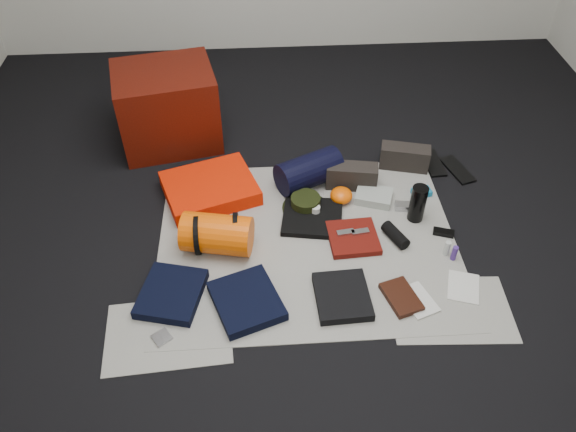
{
  "coord_description": "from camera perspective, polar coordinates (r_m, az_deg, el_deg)",
  "views": [
    {
      "loc": [
        -0.24,
        -2.1,
        2.2
      ],
      "look_at": [
        -0.1,
        0.1,
        0.1
      ],
      "focal_mm": 35.0,
      "sensor_mm": 36.0,
      "label": 1
    }
  ],
  "objects": [
    {
      "name": "key_cluster",
      "position": [
        2.71,
        -12.69,
        -11.94
      ],
      "size": [
        0.11,
        0.11,
        0.01
      ],
      "primitive_type": "cube",
      "rotation": [
        0.0,
        0.0,
        0.61
      ],
      "color": "#A7A7AC",
      "rests_on": "newspaper_mat"
    },
    {
      "name": "orange_stuff_sack",
      "position": [
        3.26,
        5.43,
        2.1
      ],
      "size": [
        0.14,
        0.14,
        0.08
      ],
      "primitive_type": "ellipsoid",
      "rotation": [
        0.0,
        0.0,
        -0.07
      ],
      "color": "#EE5403",
      "rests_on": "newspaper_mat"
    },
    {
      "name": "red_shirt",
      "position": [
        3.05,
        6.63,
        -2.22
      ],
      "size": [
        0.28,
        0.28,
        0.03
      ],
      "primitive_type": "cube",
      "rotation": [
        0.0,
        0.0,
        0.06
      ],
      "color": "#5A0F09",
      "rests_on": "newspaper_mat"
    },
    {
      "name": "floor",
      "position": [
        3.06,
        1.98,
        -2.72
      ],
      "size": [
        4.5,
        4.5,
        0.02
      ],
      "primitive_type": "cube",
      "color": "black",
      "rests_on": "ground"
    },
    {
      "name": "newspaper_sheet_front_left",
      "position": [
        2.73,
        -12.04,
        -11.56
      ],
      "size": [
        0.61,
        0.44,
        0.0
      ],
      "primitive_type": "cube",
      "rotation": [
        0.0,
        0.0,
        0.07
      ],
      "color": "#AFAEA2",
      "rests_on": "floor"
    },
    {
      "name": "black_tshirt",
      "position": [
        3.15,
        2.49,
        -0.13
      ],
      "size": [
        0.38,
        0.36,
        0.03
      ],
      "primitive_type": "cube",
      "rotation": [
        0.0,
        0.0,
        -0.16
      ],
      "color": "black",
      "rests_on": "newspaper_mat"
    },
    {
      "name": "toiletry_purple",
      "position": [
        3.05,
        16.54,
        -3.63
      ],
      "size": [
        0.04,
        0.04,
        0.09
      ],
      "primitive_type": "cylinder",
      "rotation": [
        0.0,
        0.0,
        0.29
      ],
      "color": "#422579",
      "rests_on": "newspaper_mat"
    },
    {
      "name": "paperback_book",
      "position": [
        2.83,
        11.43,
        -8.08
      ],
      "size": [
        0.2,
        0.25,
        0.03
      ],
      "primitive_type": "cube",
      "rotation": [
        0.0,
        0.0,
        0.3
      ],
      "color": "black",
      "rests_on": "newspaper_mat"
    },
    {
      "name": "boonie_crown",
      "position": [
        3.2,
        1.79,
        1.38
      ],
      "size": [
        0.17,
        0.17,
        0.07
      ],
      "primitive_type": "cylinder",
      "color": "black",
      "rests_on": "boonie_brim"
    },
    {
      "name": "toiletry_clear",
      "position": [
        3.06,
        15.85,
        -3.17
      ],
      "size": [
        0.04,
        0.04,
        0.09
      ],
      "primitive_type": "cylinder",
      "rotation": [
        0.0,
        0.0,
        -0.28
      ],
      "color": "#B0B5B0",
      "rests_on": "newspaper_mat"
    },
    {
      "name": "energy_bar_b",
      "position": [
        3.06,
        7.35,
        -1.59
      ],
      "size": [
        0.1,
        0.05,
        0.01
      ],
      "primitive_type": "cube",
      "rotation": [
        0.0,
        0.0,
        0.14
      ],
      "color": "#A7A7AC",
      "rests_on": "red_shirt"
    },
    {
      "name": "tape_roll",
      "position": [
        3.15,
        2.82,
        0.71
      ],
      "size": [
        0.05,
        0.05,
        0.04
      ],
      "primitive_type": "cylinder",
      "color": "silver",
      "rests_on": "black_tshirt"
    },
    {
      "name": "boonie_brim",
      "position": [
        3.23,
        1.78,
        0.84
      ],
      "size": [
        0.29,
        0.29,
        0.01
      ],
      "primitive_type": "cylinder",
      "rotation": [
        0.0,
        0.0,
        -0.08
      ],
      "color": "black",
      "rests_on": "newspaper_mat"
    },
    {
      "name": "newspaper_sheet_front_right",
      "position": [
        2.86,
        16.17,
        -9.08
      ],
      "size": [
        0.6,
        0.43,
        0.0
      ],
      "primitive_type": "cube",
      "rotation": [
        0.0,
        0.0,
        -0.05
      ],
      "color": "#AFAEA2",
      "rests_on": "floor"
    },
    {
      "name": "energy_bar_a",
      "position": [
        3.04,
        5.87,
        -1.67
      ],
      "size": [
        0.1,
        0.05,
        0.01
      ],
      "primitive_type": "cube",
      "rotation": [
        0.0,
        0.0,
        0.14
      ],
      "color": "#A7A7AC",
      "rests_on": "red_shirt"
    },
    {
      "name": "trousers_charcoal",
      "position": [
        2.78,
        5.54,
        -8.13
      ],
      "size": [
        0.27,
        0.31,
        0.05
      ],
      "primitive_type": "cube",
      "rotation": [
        0.0,
        0.0,
        0.05
      ],
      "color": "black",
      "rests_on": "newspaper_mat"
    },
    {
      "name": "trousers_navy_b",
      "position": [
        2.75,
        -4.23,
        -8.59
      ],
      "size": [
        0.4,
        0.42,
        0.05
      ],
      "primitive_type": "cube",
      "rotation": [
        0.0,
        0.0,
        0.35
      ],
      "color": "black",
      "rests_on": "newspaper_mat"
    },
    {
      "name": "first_aid_pouch",
      "position": [
        3.3,
        8.7,
        1.99
      ],
      "size": [
        0.24,
        0.21,
        0.05
      ],
      "primitive_type": "cube",
      "rotation": [
        0.0,
        0.0,
        -0.33
      ],
      "color": "gray",
      "rests_on": "newspaper_mat"
    },
    {
      "name": "trousers_navy_a",
      "position": [
        2.83,
        -11.75,
        -7.72
      ],
      "size": [
        0.36,
        0.39,
        0.05
      ],
      "primitive_type": "cube",
      "rotation": [
        0.0,
        0.0,
        -0.24
      ],
      "color": "black",
      "rests_on": "newspaper_mat"
    },
    {
      "name": "sleeping_pad",
      "position": [
        3.32,
        -7.93,
        2.81
      ],
      "size": [
        0.62,
        0.56,
        0.09
      ],
      "primitive_type": "cube",
      "rotation": [
        0.0,
        0.0,
        0.33
      ],
      "color": "red",
      "rests_on": "newspaper_mat"
    },
    {
      "name": "red_cabinet",
      "position": [
        3.7,
        -12.15,
        10.77
      ],
      "size": [
        0.69,
        0.61,
        0.5
      ],
      "primitive_type": "cube",
      "rotation": [
        0.0,
        0.0,
        0.2
      ],
      "color": "#4C0E05",
      "rests_on": "floor"
    },
    {
      "name": "map_printout",
      "position": [
        2.96,
        17.39,
        -6.9
      ],
      "size": [
        0.2,
        0.23,
        0.01
      ],
      "primitive_type": "cube",
      "rotation": [
        0.0,
        0.0,
        -0.31
      ],
      "color": "beige",
      "rests_on": "newspaper_mat"
    },
    {
      "name": "sack_strap_left",
      "position": [
        2.96,
        -9.15,
        -1.88
      ],
      "size": [
        0.02,
        0.22,
        0.22
      ],
      "primitive_type": "cylinder",
      "rotation": [
        0.0,
        1.57,
        0.0
      ],
      "color": "black",
      "rests_on": "newspaper_mat"
    },
    {
      "name": "cyan_case",
      "position": [
        3.4,
        13.41,
        2.37
      ],
      "size": [
        0.12,
        0.09,
        0.03
      ],
      "primitive_type": "cube",
      "rotation": [
        0.0,
        0.0,
        0.2
      ],
      "color": "#0E668F",
      "rests_on": "newspaper_mat"
    },
    {
      "name": "sunglasses",
      "position": [
        3.18,
        15.51,
        -1.62
      ],
      "size": [
        0.12,
        0.08,
        0.03
      ],
      "primitive_type": "cube",
      "rotation": [
        0.0,
        0.0,
        -0.33
      ],
      "color": "black",
      "rests_on": "newspaper_mat"
    },
    {
      "name": "map_booklet",
      "position": [
        2.84,
        13.05,
        -8.34
      ],
      "size": [
        0.2,
        0.23,
        0.01
      ],
      "primitive_type": "cube",
      "rotation": [
        0.0,
        0.0,
        0.36
      ],
      "color": "beige",
      "rests_on": "newspaper_mat"
    },
    {
      "name": "hiking_boot_left",
      "position": [
        3.35,
        6.49,
        4.05
      ],
      "size": [
        0.31,
        0.16,
        0.15
      ],
      "primitive_type": "cube",
      "rotation": [
        0.0,
        0.0,
        -0.17
      ],
      "color": "black",
      "rests_on": "newspaper_mat"
    },
    {
      "name": "flip_flop_right",
      "position": [
        3.65,
        16.8,
        4.53
      ],
      "size": [
        0.17,
        0.29,
        0.02
      ],
      "primitive_type": "cube",
      "rotation": [
        0.0,
        0.0,
        0.29
      ],
      "color": "black",
      "rests_on": "floor"
    },
    {
      "name": "water_bottle",
      "position": [
        3.17,
        13.04,
        1.25
      ],
      "size": [
        0.11,
        0.11,
        0.22
      ],
      "primitive_type": "cylinder",
      "rotation": [
        0.0,
        0.0,
        0.27
      ],
      "color": "black",
      "rests_on": "newspaper_mat"
    },
    {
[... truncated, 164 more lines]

